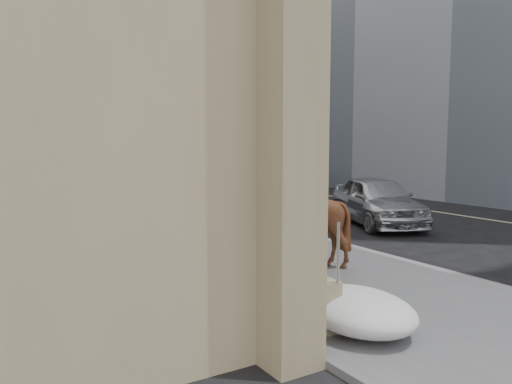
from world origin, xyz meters
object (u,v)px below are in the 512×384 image
mounted_horse_left (213,223)px  mounted_horse_right (297,217)px  pedestrian (282,213)px  car_silver (377,200)px  car_grey (285,177)px

mounted_horse_left → mounted_horse_right: (1.81, -0.60, 0.06)m
pedestrian → mounted_horse_right: bearing=-108.6°
car_silver → car_grey: bearing=91.3°
mounted_horse_left → pedestrian: (2.48, 0.97, -0.10)m
mounted_horse_left → car_grey: bearing=-132.8°
mounted_horse_left → pedestrian: mounted_horse_left is taller
mounted_horse_left → car_grey: (13.02, 16.04, -0.54)m
mounted_horse_left → mounted_horse_right: size_ratio=0.99×
mounted_horse_right → car_silver: size_ratio=0.53×
mounted_horse_right → pedestrian: size_ratio=1.39×
mounted_horse_left → mounted_horse_right: bearing=158.0°
car_silver → pedestrian: bearing=-136.6°
mounted_horse_left → car_silver: size_ratio=0.53×
mounted_horse_left → car_grey: size_ratio=0.59×
pedestrian → car_grey: bearing=59.5°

